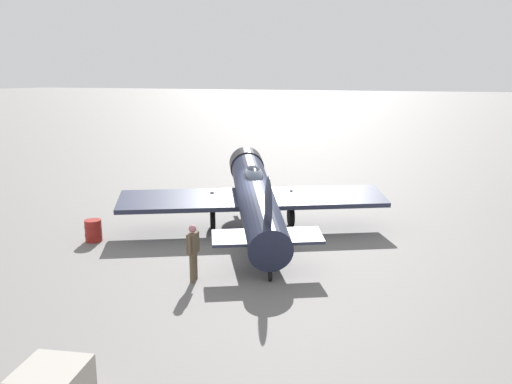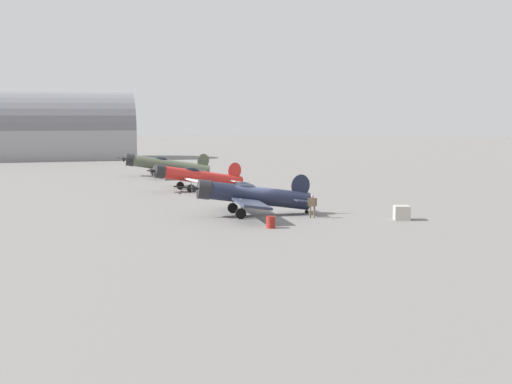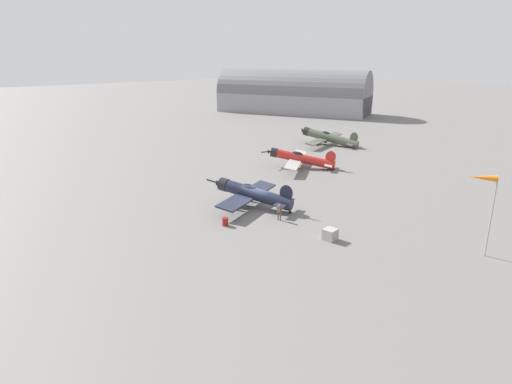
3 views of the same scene
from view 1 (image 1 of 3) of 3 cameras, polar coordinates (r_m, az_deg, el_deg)
ground_plane at (r=19.18m, az=0.00°, el=-5.25°), size 400.00×400.00×0.00m
airplane_foreground at (r=19.24m, az=-0.15°, el=-0.35°), size 10.13×9.86×3.18m
ground_crew_mechanic at (r=15.16m, az=-7.07°, el=-6.16°), size 0.30×0.67×1.73m
fuel_drum at (r=19.73m, az=-17.76°, el=-4.14°), size 0.64×0.64×0.81m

